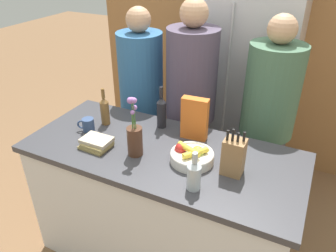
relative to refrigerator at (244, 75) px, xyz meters
The scene contains 16 objects.
ground_plane 1.62m from the refrigerator, 97.72° to the right, with size 14.00×14.00×0.00m, color brown.
kitchen_island 1.38m from the refrigerator, 97.72° to the right, with size 1.72×0.76×0.91m.
back_wall_wood 0.50m from the refrigerator, 115.41° to the left, with size 2.92×0.12×2.60m.
refrigerator is the anchor object (origin of this frame).
fruit_bowl 1.29m from the refrigerator, 88.21° to the right, with size 0.25×0.25×0.10m.
knife_block 1.32m from the refrigerator, 77.68° to the right, with size 0.12×0.10×0.28m.
flower_vase 1.40m from the refrigerator, 101.96° to the right, with size 0.09×0.09×0.37m.
cereal_box 1.04m from the refrigerator, 92.51° to the right, with size 0.17×0.07×0.28m.
coffee_mug 1.46m from the refrigerator, 119.41° to the right, with size 0.11×0.08×0.09m.
book_stack 1.51m from the refrigerator, 111.06° to the right, with size 0.19×0.15×0.06m.
bottle_oil 1.05m from the refrigerator, 106.62° to the right, with size 0.06×0.06×0.30m.
bottle_vinegar 1.32m from the refrigerator, 120.44° to the right, with size 0.06×0.06×0.26m.
bottle_wine 1.51m from the refrigerator, 84.65° to the right, with size 0.07×0.07×0.22m.
person_at_sink 0.93m from the refrigerator, 137.44° to the right, with size 0.36×0.36×1.62m.
person_in_blue 0.67m from the refrigerator, 111.48° to the right, with size 0.38×0.38×1.71m.
person_in_red_tee 0.65m from the refrigerator, 59.27° to the right, with size 0.38×0.38×1.64m.
Camera 1 is at (0.77, -1.48, 2.04)m, focal length 35.00 mm.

